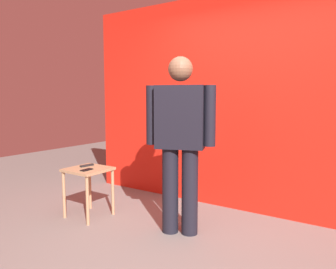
% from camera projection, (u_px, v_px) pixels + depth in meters
% --- Properties ---
extents(ground_plane, '(12.00, 12.00, 0.00)m').
position_uv_depth(ground_plane, '(172.00, 261.00, 2.81)').
color(ground_plane, gray).
extents(back_wall_red, '(4.62, 0.12, 2.66)m').
position_uv_depth(back_wall_red, '(245.00, 103.00, 3.98)').
color(back_wall_red, red).
rests_on(back_wall_red, ground_plane).
extents(standing_person, '(0.70, 0.40, 1.79)m').
position_uv_depth(standing_person, '(180.00, 136.00, 3.30)').
color(standing_person, black).
rests_on(standing_person, ground_plane).
extents(side_table, '(0.45, 0.45, 0.58)m').
position_uv_depth(side_table, '(88.00, 177.00, 3.83)').
color(side_table, tan).
rests_on(side_table, ground_plane).
extents(cell_phone, '(0.08, 0.15, 0.01)m').
position_uv_depth(cell_phone, '(87.00, 170.00, 3.71)').
color(cell_phone, black).
rests_on(cell_phone, side_table).
extents(tv_remote, '(0.07, 0.17, 0.02)m').
position_uv_depth(tv_remote, '(87.00, 165.00, 3.92)').
color(tv_remote, black).
rests_on(tv_remote, side_table).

